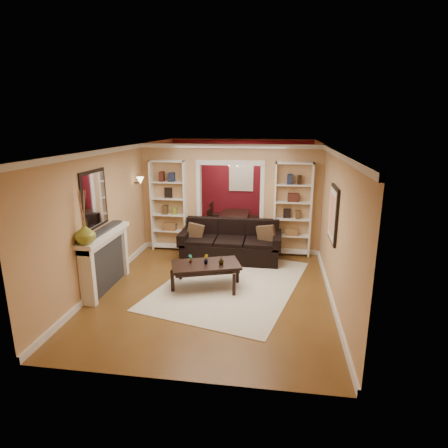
% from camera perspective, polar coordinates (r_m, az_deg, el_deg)
% --- Properties ---
extents(floor, '(8.00, 8.00, 0.00)m').
position_cam_1_polar(floor, '(8.66, -0.11, -6.44)').
color(floor, brown).
rests_on(floor, ground).
extents(ceiling, '(8.00, 8.00, 0.00)m').
position_cam_1_polar(ceiling, '(8.07, -0.12, 11.68)').
color(ceiling, white).
rests_on(ceiling, ground).
extents(wall_back, '(8.00, 0.00, 8.00)m').
position_cam_1_polar(wall_back, '(12.17, 2.66, 6.45)').
color(wall_back, tan).
rests_on(wall_back, ground).
extents(wall_front, '(8.00, 0.00, 8.00)m').
position_cam_1_polar(wall_front, '(4.53, -7.63, -8.95)').
color(wall_front, tan).
rests_on(wall_front, ground).
extents(wall_left, '(0.00, 8.00, 8.00)m').
position_cam_1_polar(wall_left, '(8.87, -14.67, 2.69)').
color(wall_left, tan).
rests_on(wall_left, ground).
extents(wall_right, '(0.00, 8.00, 8.00)m').
position_cam_1_polar(wall_right, '(8.25, 15.55, 1.71)').
color(wall_right, tan).
rests_on(wall_right, ground).
extents(partition_wall, '(4.50, 0.15, 2.70)m').
position_cam_1_polar(partition_wall, '(9.43, 0.95, 3.91)').
color(partition_wall, tan).
rests_on(partition_wall, floor).
extents(red_back_panel, '(4.44, 0.04, 2.64)m').
position_cam_1_polar(red_back_panel, '(12.14, 2.64, 6.29)').
color(red_back_panel, maroon).
rests_on(red_back_panel, floor).
extents(dining_window, '(0.78, 0.03, 0.98)m').
position_cam_1_polar(dining_window, '(12.07, 2.64, 7.34)').
color(dining_window, '#8CA5CC').
rests_on(dining_window, wall_back).
extents(area_rug, '(3.31, 4.04, 0.01)m').
position_cam_1_polar(area_rug, '(7.75, 1.01, -9.10)').
color(area_rug, silver).
rests_on(area_rug, floor).
extents(sofa, '(2.39, 1.03, 0.93)m').
position_cam_1_polar(sofa, '(8.91, 0.99, -2.63)').
color(sofa, black).
rests_on(sofa, floor).
extents(pillow_left, '(0.39, 0.13, 0.38)m').
position_cam_1_polar(pillow_left, '(8.98, -4.38, -1.33)').
color(pillow_left, brown).
rests_on(pillow_left, sofa).
extents(pillow_right, '(0.44, 0.27, 0.43)m').
position_cam_1_polar(pillow_right, '(8.77, 6.47, -1.64)').
color(pillow_right, brown).
rests_on(pillow_right, sofa).
extents(coffee_table, '(1.49, 1.11, 0.50)m').
position_cam_1_polar(coffee_table, '(7.53, -2.77, -7.84)').
color(coffee_table, black).
rests_on(coffee_table, floor).
extents(plant_left, '(0.11, 0.11, 0.18)m').
position_cam_1_polar(plant_left, '(7.46, -5.14, -5.28)').
color(plant_left, '#336626').
rests_on(plant_left, coffee_table).
extents(plant_center, '(0.12, 0.13, 0.19)m').
position_cam_1_polar(plant_center, '(7.40, -2.81, -5.37)').
color(plant_center, '#336626').
rests_on(plant_center, coffee_table).
extents(plant_right, '(0.13, 0.13, 0.19)m').
position_cam_1_polar(plant_right, '(7.35, -0.43, -5.51)').
color(plant_right, '#336626').
rests_on(plant_right, coffee_table).
extents(bookshelf_left, '(0.90, 0.30, 2.30)m').
position_cam_1_polar(bookshelf_left, '(9.62, -8.39, 2.76)').
color(bookshelf_left, white).
rests_on(bookshelf_left, floor).
extents(bookshelf_right, '(0.90, 0.30, 2.30)m').
position_cam_1_polar(bookshelf_right, '(9.23, 10.40, 2.15)').
color(bookshelf_right, white).
rests_on(bookshelf_right, floor).
extents(fireplace, '(0.32, 1.70, 1.16)m').
position_cam_1_polar(fireplace, '(7.70, -17.46, -5.37)').
color(fireplace, white).
rests_on(fireplace, floor).
extents(vase, '(0.43, 0.43, 0.37)m').
position_cam_1_polar(vase, '(6.88, -20.44, -1.36)').
color(vase, olive).
rests_on(vase, fireplace).
extents(mirror, '(0.03, 0.95, 1.10)m').
position_cam_1_polar(mirror, '(7.44, -19.17, 3.55)').
color(mirror, silver).
rests_on(mirror, wall_left).
extents(wall_sconce, '(0.18, 0.18, 0.22)m').
position_cam_1_polar(wall_sconce, '(9.25, -12.98, 6.32)').
color(wall_sconce, '#FFE0A5').
rests_on(wall_sconce, wall_left).
extents(framed_art, '(0.04, 0.85, 1.05)m').
position_cam_1_polar(framed_art, '(7.23, 16.27, 1.44)').
color(framed_art, black).
rests_on(framed_art, wall_right).
extents(dining_table, '(1.52, 0.85, 0.53)m').
position_cam_1_polar(dining_table, '(11.30, 1.71, 0.17)').
color(dining_table, black).
rests_on(dining_table, floor).
extents(dining_chair_nw, '(0.49, 0.49, 0.77)m').
position_cam_1_polar(dining_chair_nw, '(11.06, -1.30, 0.45)').
color(dining_chair_nw, black).
rests_on(dining_chair_nw, floor).
extents(dining_chair_ne, '(0.40, 0.40, 0.77)m').
position_cam_1_polar(dining_chair_ne, '(10.93, 4.40, 0.24)').
color(dining_chair_ne, black).
rests_on(dining_chair_ne, floor).
extents(dining_chair_sw, '(0.45, 0.45, 0.85)m').
position_cam_1_polar(dining_chair_sw, '(11.62, -0.81, 1.39)').
color(dining_chair_sw, black).
rests_on(dining_chair_sw, floor).
extents(dining_chair_se, '(0.46, 0.46, 0.79)m').
position_cam_1_polar(dining_chair_se, '(11.51, 4.61, 1.07)').
color(dining_chair_se, black).
rests_on(dining_chair_se, floor).
extents(chandelier, '(0.50, 0.50, 0.30)m').
position_cam_1_polar(chandelier, '(10.80, 2.00, 8.94)').
color(chandelier, '#322217').
rests_on(chandelier, ceiling).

